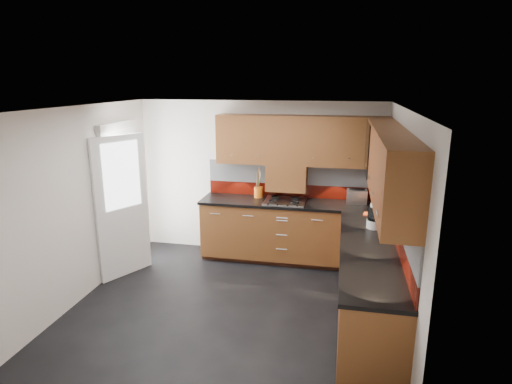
% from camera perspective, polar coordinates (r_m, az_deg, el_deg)
% --- Properties ---
extents(room, '(4.00, 3.80, 2.64)m').
position_cam_1_polar(room, '(4.91, -3.59, 0.59)').
color(room, black).
extents(base_cabinets, '(2.70, 3.20, 0.95)m').
position_cam_1_polar(base_cabinets, '(5.77, 8.88, -8.48)').
color(base_cabinets, '#5C2E14').
rests_on(base_cabinets, room).
extents(countertop, '(2.72, 3.22, 0.04)m').
position_cam_1_polar(countertop, '(5.59, 8.93, -3.98)').
color(countertop, black).
rests_on(countertop, base_cabinets).
extents(backsplash, '(2.70, 3.20, 0.54)m').
position_cam_1_polar(backsplash, '(5.72, 11.38, -0.64)').
color(backsplash, maroon).
rests_on(backsplash, countertop).
extents(upper_cabinets, '(2.50, 3.20, 0.72)m').
position_cam_1_polar(upper_cabinets, '(5.44, 11.21, 5.38)').
color(upper_cabinets, '#5C2E14').
rests_on(upper_cabinets, room).
extents(extractor_hood, '(0.60, 0.33, 0.40)m').
position_cam_1_polar(extractor_hood, '(6.44, 4.12, 1.98)').
color(extractor_hood, '#5C2E14').
rests_on(extractor_hood, room).
extents(glass_cabinet, '(0.32, 0.80, 0.66)m').
position_cam_1_polar(glass_cabinet, '(5.74, 16.08, 5.83)').
color(glass_cabinet, black).
rests_on(glass_cabinet, room).
extents(back_door, '(0.42, 1.19, 2.04)m').
position_cam_1_polar(back_door, '(6.37, -17.38, -1.11)').
color(back_door, white).
rests_on(back_door, room).
extents(gas_hob, '(0.61, 0.53, 0.05)m').
position_cam_1_polar(gas_hob, '(6.36, 3.86, -1.20)').
color(gas_hob, silver).
rests_on(gas_hob, countertop).
extents(utensil_pot, '(0.13, 0.13, 0.47)m').
position_cam_1_polar(utensil_pot, '(6.57, 0.31, 0.14)').
color(utensil_pot, orange).
rests_on(utensil_pot, countertop).
extents(toaster, '(0.29, 0.19, 0.21)m').
position_cam_1_polar(toaster, '(6.44, 13.28, -0.57)').
color(toaster, silver).
rests_on(toaster, countertop).
extents(food_processor, '(0.19, 0.19, 0.31)m').
position_cam_1_polar(food_processor, '(5.40, 15.56, -3.21)').
color(food_processor, white).
rests_on(food_processor, countertop).
extents(paper_towel, '(0.14, 0.14, 0.28)m').
position_cam_1_polar(paper_towel, '(5.59, 15.88, -2.66)').
color(paper_towel, white).
rests_on(paper_towel, countertop).
extents(orange_cloth, '(0.18, 0.16, 0.02)m').
position_cam_1_polar(orange_cloth, '(5.95, 14.90, -2.87)').
color(orange_cloth, '#F9541B').
rests_on(orange_cloth, countertop).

